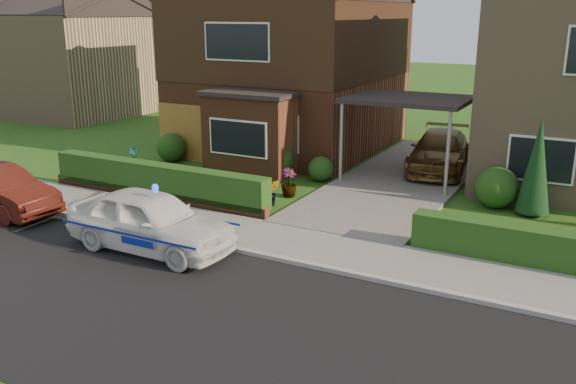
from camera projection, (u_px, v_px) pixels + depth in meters
The scene contains 21 objects.
ground at pixel (214, 324), 10.91m from camera, with size 120.00×120.00×0.00m, color #264D14.
road at pixel (214, 324), 10.91m from camera, with size 60.00×6.00×0.02m, color black.
kerb at pixel (293, 262), 13.47m from camera, with size 60.00×0.16×0.12m, color #9E9993.
sidewalk at pixel (313, 247), 14.36m from camera, with size 60.00×2.00×0.10m, color slate.
driveway at pixel (404, 179), 20.20m from camera, with size 3.80×12.00×0.12m, color #666059.
house_left at pixel (291, 53), 24.20m from camera, with size 7.50×9.53×7.25m.
carport_link at pixel (408, 101), 19.42m from camera, with size 3.80×3.00×2.77m.
garage_door at pixel (184, 132), 22.77m from camera, with size 2.20×0.10×2.10m, color brown.
dwarf_wall at pixel (154, 195), 17.97m from camera, with size 7.70×0.25×0.36m, color brown.
hedge_left at pixel (158, 200), 18.14m from camera, with size 7.50×0.55×0.90m, color #1A3E13.
shrub_left_far at pixel (171, 147), 22.64m from camera, with size 1.08×1.08×1.08m, color #1A3E13.
shrub_left_mid at pixel (274, 158), 20.40m from camera, with size 1.32×1.32×1.32m, color #1A3E13.
shrub_left_near at pixel (321, 169), 20.00m from camera, with size 0.84×0.84×0.84m, color #1A3E13.
shrub_right_near at pixel (497, 187), 17.24m from camera, with size 1.20×1.20×1.20m, color #1A3E13.
conifer_a at pixel (536, 169), 16.42m from camera, with size 0.90×0.90×2.60m, color black.
neighbour_left at pixel (76, 66), 32.75m from camera, with size 6.50×7.00×5.20m, color #A08262.
police_car at pixel (150, 221), 14.11m from camera, with size 3.84×4.18×1.59m.
driveway_car at pixel (440, 151), 20.95m from camera, with size 1.83×4.51×1.31m, color brown.
potted_plant_a at pixel (134, 158), 21.64m from camera, with size 0.42×0.29×0.80m, color gray.
potted_plant_b at pixel (272, 193), 17.45m from camera, with size 0.42×0.34×0.76m, color gray.
potted_plant_c at pixel (289, 183), 18.31m from camera, with size 0.48×0.48×0.86m, color gray.
Camera 1 is at (5.80, -8.01, 5.36)m, focal length 38.00 mm.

